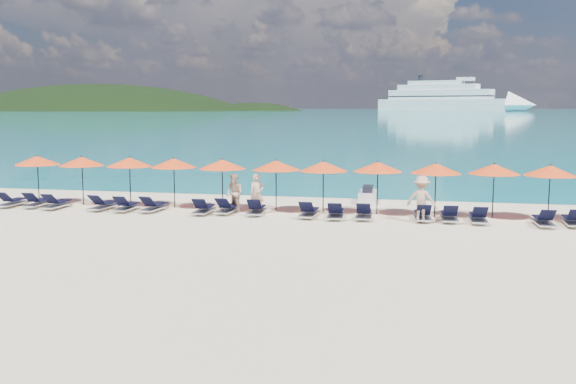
# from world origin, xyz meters

# --- Properties ---
(ground) EXTENTS (1400.00, 1400.00, 0.00)m
(ground) POSITION_xyz_m (0.00, 0.00, 0.00)
(ground) COLOR beige
(sea) EXTENTS (1600.00, 1300.00, 0.01)m
(sea) POSITION_xyz_m (0.00, 660.00, 0.01)
(sea) COLOR #1FA9B2
(sea) RESTS_ON ground
(headland_main) EXTENTS (374.00, 242.00, 126.50)m
(headland_main) POSITION_xyz_m (-300.00, 540.00, -38.00)
(headland_main) COLOR black
(headland_main) RESTS_ON ground
(headland_small) EXTENTS (162.00, 126.00, 85.50)m
(headland_small) POSITION_xyz_m (-150.00, 560.00, -35.00)
(headland_small) COLOR black
(headland_small) RESTS_ON ground
(cruise_ship) EXTENTS (136.62, 69.83, 38.39)m
(cruise_ship) POSITION_xyz_m (31.89, 567.11, 9.99)
(cruise_ship) COLOR white
(cruise_ship) RESTS_ON ground
(jetski) EXTENTS (0.87, 2.16, 0.76)m
(jetski) POSITION_xyz_m (2.62, 8.96, 0.31)
(jetski) COLOR silver
(jetski) RESTS_ON ground
(beachgoer_a) EXTENTS (0.74, 0.64, 1.70)m
(beachgoer_a) POSITION_xyz_m (-1.70, 4.67, 0.85)
(beachgoer_a) COLOR tan
(beachgoer_a) RESTS_ON ground
(beachgoer_b) EXTENTS (0.94, 0.81, 1.68)m
(beachgoer_b) POSITION_xyz_m (-2.72, 4.75, 0.84)
(beachgoer_b) COLOR tan
(beachgoer_b) RESTS_ON ground
(beachgoer_c) EXTENTS (1.29, 0.81, 1.84)m
(beachgoer_c) POSITION_xyz_m (5.14, 4.01, 0.92)
(beachgoer_c) COLOR tan
(beachgoer_c) RESTS_ON ground
(umbrella_0) EXTENTS (2.10, 2.10, 2.28)m
(umbrella_0) POSITION_xyz_m (-12.56, 5.52, 2.02)
(umbrella_0) COLOR black
(umbrella_0) RESTS_ON ground
(umbrella_1) EXTENTS (2.10, 2.10, 2.28)m
(umbrella_1) POSITION_xyz_m (-10.25, 5.49, 2.02)
(umbrella_1) COLOR black
(umbrella_1) RESTS_ON ground
(umbrella_2) EXTENTS (2.10, 2.10, 2.28)m
(umbrella_2) POSITION_xyz_m (-7.93, 5.59, 2.02)
(umbrella_2) COLOR black
(umbrella_2) RESTS_ON ground
(umbrella_3) EXTENTS (2.10, 2.10, 2.28)m
(umbrella_3) POSITION_xyz_m (-5.77, 5.56, 2.02)
(umbrella_3) COLOR black
(umbrella_3) RESTS_ON ground
(umbrella_4) EXTENTS (2.10, 2.10, 2.28)m
(umbrella_4) POSITION_xyz_m (-3.46, 5.41, 2.02)
(umbrella_4) COLOR black
(umbrella_4) RESTS_ON ground
(umbrella_5) EXTENTS (2.10, 2.10, 2.28)m
(umbrella_5) POSITION_xyz_m (-1.03, 5.39, 2.02)
(umbrella_5) COLOR black
(umbrella_5) RESTS_ON ground
(umbrella_6) EXTENTS (2.10, 2.10, 2.28)m
(umbrella_6) POSITION_xyz_m (1.03, 5.35, 2.02)
(umbrella_6) COLOR black
(umbrella_6) RESTS_ON ground
(umbrella_7) EXTENTS (2.10, 2.10, 2.28)m
(umbrella_7) POSITION_xyz_m (3.30, 5.60, 2.02)
(umbrella_7) COLOR black
(umbrella_7) RESTS_ON ground
(umbrella_8) EXTENTS (2.10, 2.10, 2.28)m
(umbrella_8) POSITION_xyz_m (5.68, 5.36, 2.02)
(umbrella_8) COLOR black
(umbrella_8) RESTS_ON ground
(umbrella_9) EXTENTS (2.10, 2.10, 2.28)m
(umbrella_9) POSITION_xyz_m (7.98, 5.61, 2.02)
(umbrella_9) COLOR black
(umbrella_9) RESTS_ON ground
(umbrella_10) EXTENTS (2.10, 2.10, 2.28)m
(umbrella_10) POSITION_xyz_m (10.08, 5.40, 2.02)
(umbrella_10) COLOR black
(umbrella_10) RESTS_ON ground
(lounger_0) EXTENTS (0.67, 1.72, 0.66)m
(lounger_0) POSITION_xyz_m (-13.09, 4.22, 0.24)
(lounger_0) COLOR silver
(lounger_0) RESTS_ON ground
(lounger_1) EXTENTS (0.70, 1.73, 0.66)m
(lounger_1) POSITION_xyz_m (-11.88, 4.32, 0.24)
(lounger_1) COLOR silver
(lounger_1) RESTS_ON ground
(lounger_2) EXTENTS (0.63, 1.70, 0.66)m
(lounger_2) POSITION_xyz_m (-10.78, 4.12, 0.24)
(lounger_2) COLOR silver
(lounger_2) RESTS_ON ground
(lounger_3) EXTENTS (0.79, 1.75, 0.66)m
(lounger_3) POSITION_xyz_m (-8.56, 4.22, 0.24)
(lounger_3) COLOR silver
(lounger_3) RESTS_ON ground
(lounger_4) EXTENTS (0.65, 1.71, 0.66)m
(lounger_4) POSITION_xyz_m (-7.41, 4.11, 0.24)
(lounger_4) COLOR silver
(lounger_4) RESTS_ON ground
(lounger_5) EXTENTS (0.78, 1.75, 0.66)m
(lounger_5) POSITION_xyz_m (-6.22, 4.26, 0.24)
(lounger_5) COLOR silver
(lounger_5) RESTS_ON ground
(lounger_6) EXTENTS (0.69, 1.72, 0.66)m
(lounger_6) POSITION_xyz_m (-3.89, 4.11, 0.24)
(lounger_6) COLOR silver
(lounger_6) RESTS_ON ground
(lounger_7) EXTENTS (0.76, 1.74, 0.66)m
(lounger_7) POSITION_xyz_m (-2.93, 4.44, 0.24)
(lounger_7) COLOR silver
(lounger_7) RESTS_ON ground
(lounger_8) EXTENTS (0.77, 1.75, 0.66)m
(lounger_8) POSITION_xyz_m (-1.66, 4.41, 0.24)
(lounger_8) COLOR silver
(lounger_8) RESTS_ON ground
(lounger_9) EXTENTS (0.67, 1.72, 0.66)m
(lounger_9) POSITION_xyz_m (0.62, 4.22, 0.24)
(lounger_9) COLOR silver
(lounger_9) RESTS_ON ground
(lounger_10) EXTENTS (0.74, 1.74, 0.66)m
(lounger_10) POSITION_xyz_m (1.74, 4.11, 0.24)
(lounger_10) COLOR silver
(lounger_10) RESTS_ON ground
(lounger_11) EXTENTS (0.69, 1.72, 0.66)m
(lounger_11) POSITION_xyz_m (2.87, 4.26, 0.24)
(lounger_11) COLOR silver
(lounger_11) RESTS_ON ground
(lounger_12) EXTENTS (0.77, 1.75, 0.66)m
(lounger_12) POSITION_xyz_m (5.19, 4.41, 0.24)
(lounger_12) COLOR silver
(lounger_12) RESTS_ON ground
(lounger_13) EXTENTS (0.69, 1.73, 0.66)m
(lounger_13) POSITION_xyz_m (6.22, 4.43, 0.24)
(lounger_13) COLOR silver
(lounger_13) RESTS_ON ground
(lounger_14) EXTENTS (0.68, 1.72, 0.66)m
(lounger_14) POSITION_xyz_m (7.32, 4.34, 0.24)
(lounger_14) COLOR silver
(lounger_14) RESTS_ON ground
(lounger_15) EXTENTS (0.70, 1.73, 0.66)m
(lounger_15) POSITION_xyz_m (9.70, 4.14, 0.24)
(lounger_15) COLOR silver
(lounger_15) RESTS_ON ground
(lounger_16) EXTENTS (0.65, 1.71, 0.66)m
(lounger_16) POSITION_xyz_m (10.80, 4.41, 0.24)
(lounger_16) COLOR silver
(lounger_16) RESTS_ON ground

